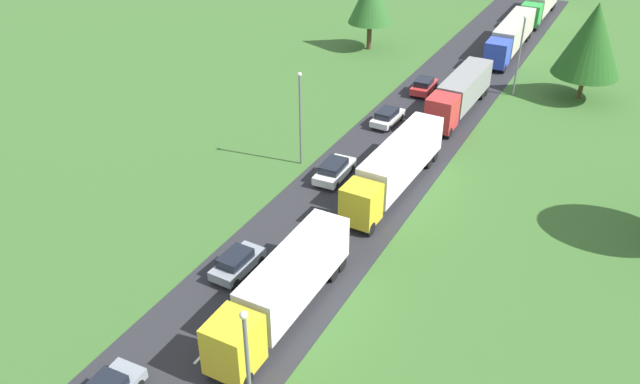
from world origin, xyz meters
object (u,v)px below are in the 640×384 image
Objects in this scene: truck_third at (460,93)px; truck_fifth at (540,3)px; lamppost_third at (520,52)px; lamppost_second at (300,114)px; car_second at (237,262)px; car_third at (334,170)px; tree_maple at (592,39)px; car_fifth at (424,86)px; truck_fourth at (511,35)px; truck_second at (396,165)px; truck_lead at (283,287)px; car_fourth at (387,117)px.

truck_third is 35.51m from truck_fifth.
lamppost_second is at bearing -118.02° from lamppost_third.
lamppost_third is at bearing -82.87° from truck_fifth.
car_third is (0.07, 13.58, 0.01)m from car_second.
car_third is 5.24m from lamppost_second.
tree_maple is (9.70, -26.24, 4.08)m from truck_fifth.
car_fifth is at bearing 89.45° from car_second.
truck_third reaches higher than truck_fifth.
truck_fourth reaches higher than car_second.
truck_second is at bearing -1.54° from lamppost_second.
truck_fifth is (0.03, 16.00, -0.06)m from truck_fourth.
truck_second is at bearing -90.06° from truck_fifth.
lamppost_third is at bearing 77.09° from car_second.
truck_fifth is 2.89× the size of car_third.
lamppost_second is at bearing 178.46° from truck_second.
truck_fourth is at bearing 74.35° from car_fifth.
truck_lead is 1.52× the size of lamppost_third.
truck_fourth is at bearing 89.88° from truck_third.
car_fifth is at bearing -105.65° from truck_fourth.
car_fifth is at bearing -98.16° from truck_fifth.
truck_second reaches higher than car_second.
car_third is 1.14× the size of car_fifth.
car_second is 0.49× the size of lamppost_third.
tree_maple is (9.75, 25.36, 3.99)m from truck_second.
car_fifth reaches higher than car_third.
truck_fifth is 1.61× the size of lamppost_third.
truck_third is 30.90m from car_second.
car_second is (-4.96, -49.99, -1.27)m from truck_fourth.
car_fourth is (-5.04, 10.49, -1.34)m from truck_second.
car_second is at bearing -90.30° from car_third.
truck_lead is 0.90× the size of truck_second.
truck_fifth is 28.27m from tree_maple.
car_second is 0.50× the size of lamppost_second.
truck_fifth is 52.13m from lamppost_second.
car_third is 1.09× the size of car_fourth.
truck_second is 3.45× the size of car_second.
lamppost_third is (12.11, 22.75, 0.08)m from lamppost_second.
car_fourth is (-5.03, -5.60, -1.29)m from truck_third.
car_fifth is 0.50× the size of lamppost_second.
tree_maple is (14.61, 26.17, 5.29)m from car_third.
truck_third is at bearing -90.12° from truck_fourth.
truck_fourth is 14.68m from tree_maple.
truck_fifth is 52.65m from car_third.
tree_maple is (9.98, 41.81, 4.00)m from truck_lead.
truck_second is 3.32× the size of car_fourth.
car_second is at bearing -99.16° from truck_third.
truck_fourth is 13.35m from lamppost_third.
car_fourth is at bearing 100.13° from truck_lead.
truck_fourth is 3.79× the size of car_fifth.
lamppost_second is at bearing 103.64° from car_second.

